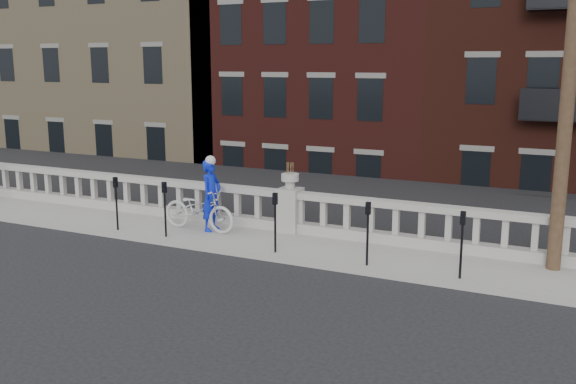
# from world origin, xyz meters

# --- Properties ---
(ground) EXTENTS (120.00, 120.00, 0.00)m
(ground) POSITION_xyz_m (0.00, 0.00, 0.00)
(ground) COLOR black
(ground) RESTS_ON ground
(sidewalk) EXTENTS (32.00, 2.20, 0.15)m
(sidewalk) POSITION_xyz_m (0.00, 3.00, 0.07)
(sidewalk) COLOR #9C9891
(sidewalk) RESTS_ON ground
(balustrade) EXTENTS (28.00, 0.34, 1.03)m
(balustrade) POSITION_xyz_m (0.00, 3.95, 0.64)
(balustrade) COLOR #9C9891
(balustrade) RESTS_ON sidewalk
(planter_pedestal) EXTENTS (0.55, 0.55, 1.76)m
(planter_pedestal) POSITION_xyz_m (0.00, 3.95, 0.83)
(planter_pedestal) COLOR #9C9891
(planter_pedestal) RESTS_ON sidewalk
(lower_level) EXTENTS (80.00, 44.00, 20.80)m
(lower_level) POSITION_xyz_m (0.56, 23.04, 2.63)
(lower_level) COLOR #605E59
(lower_level) RESTS_ON ground
(utility_pole) EXTENTS (1.60, 0.28, 10.00)m
(utility_pole) POSITION_xyz_m (6.20, 3.60, 5.24)
(utility_pole) COLOR #422D1E
(utility_pole) RESTS_ON sidewalk
(parking_meter_a) EXTENTS (0.10, 0.09, 1.36)m
(parking_meter_a) POSITION_xyz_m (-4.01, 2.15, 1.00)
(parking_meter_a) COLOR black
(parking_meter_a) RESTS_ON sidewalk
(parking_meter_b) EXTENTS (0.10, 0.09, 1.36)m
(parking_meter_b) POSITION_xyz_m (-2.51, 2.15, 1.00)
(parking_meter_b) COLOR black
(parking_meter_b) RESTS_ON sidewalk
(parking_meter_c) EXTENTS (0.10, 0.09, 1.36)m
(parking_meter_c) POSITION_xyz_m (0.50, 2.15, 1.00)
(parking_meter_c) COLOR black
(parking_meter_c) RESTS_ON sidewalk
(parking_meter_d) EXTENTS (0.10, 0.09, 1.36)m
(parking_meter_d) POSITION_xyz_m (2.66, 2.15, 1.00)
(parking_meter_d) COLOR black
(parking_meter_d) RESTS_ON sidewalk
(parking_meter_e) EXTENTS (0.10, 0.09, 1.36)m
(parking_meter_e) POSITION_xyz_m (4.58, 2.15, 1.00)
(parking_meter_e) COLOR black
(parking_meter_e) RESTS_ON sidewalk
(bicycle) EXTENTS (2.10, 0.81, 1.09)m
(bicycle) POSITION_xyz_m (-2.12, 3.03, 0.69)
(bicycle) COLOR silver
(bicycle) RESTS_ON sidewalk
(cyclist) EXTENTS (0.45, 0.67, 1.80)m
(cyclist) POSITION_xyz_m (-1.82, 3.16, 1.05)
(cyclist) COLOR #0D21C9
(cyclist) RESTS_ON sidewalk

